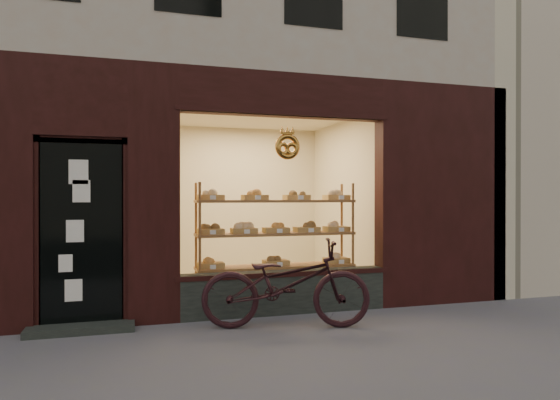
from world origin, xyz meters
name	(u,v)px	position (x,y,z in m)	size (l,w,h in m)	color
ground	(308,372)	(0.00, 0.00, 0.00)	(90.00, 90.00, 0.00)	#53515F
display_shelf	(276,243)	(0.45, 2.55, 0.87)	(2.20, 0.45, 1.70)	olive
bicycle	(286,284)	(0.25, 1.43, 0.51)	(0.68, 1.94, 1.02)	black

